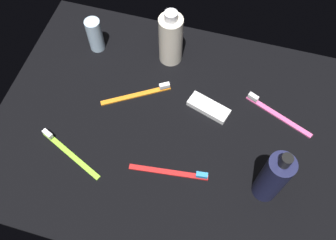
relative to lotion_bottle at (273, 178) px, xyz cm
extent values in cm
cube|color=black|center=(-24.68, 9.59, -8.66)|extent=(84.00, 64.00, 1.20)
cylinder|color=#1C1E40|center=(0.00, 0.00, -0.26)|extent=(5.41, 5.41, 15.60)
cylinder|color=black|center=(0.00, 0.00, 8.93)|extent=(2.20, 2.20, 2.80)
cylinder|color=silver|center=(-29.67, 29.86, -1.02)|extent=(6.10, 6.10, 14.09)
cylinder|color=silver|center=(-29.67, 29.86, 7.13)|extent=(3.20, 3.20, 2.20)
cylinder|color=silver|center=(-49.75, 27.87, -3.21)|extent=(4.01, 4.01, 9.71)
cube|color=#E55999|center=(0.63, 19.50, -7.61)|extent=(17.05, 8.09, 0.90)
cube|color=white|center=(-6.28, 22.41, -6.56)|extent=(2.82, 2.02, 1.20)
cube|color=orange|center=(-34.82, 15.70, -7.61)|extent=(15.95, 10.47, 0.90)
cube|color=white|center=(-28.43, 19.64, -6.56)|extent=(2.79, 2.30, 1.20)
cube|color=#8CD133|center=(-44.21, -3.86, -7.61)|extent=(16.95, 8.36, 0.90)
cube|color=white|center=(-51.07, -0.83, -6.56)|extent=(2.82, 2.06, 1.20)
cube|color=red|center=(-21.37, -1.84, -7.61)|extent=(18.01, 3.37, 0.90)
cube|color=#338CCC|center=(-13.92, -0.93, -6.56)|extent=(2.71, 1.41, 1.20)
cube|color=white|center=(-16.32, 16.86, -7.31)|extent=(11.12, 6.97, 1.50)
camera|label=1|loc=(-13.73, -29.19, 69.26)|focal=38.59mm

